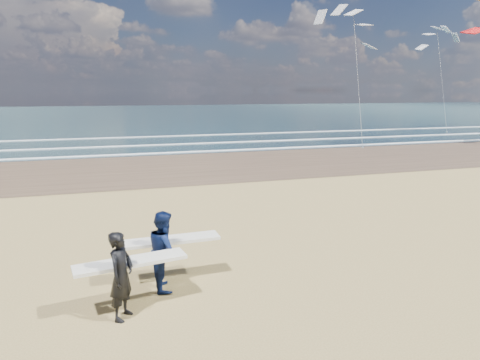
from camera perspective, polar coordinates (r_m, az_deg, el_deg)
name	(u,v)px	position (r m, az deg, el deg)	size (l,w,h in m)	color
wet_sand_strip	(407,153)	(32.26, 21.32, 3.34)	(220.00, 12.00, 0.01)	brown
ocean	(219,114)	(81.61, -2.88, 8.81)	(220.00, 100.00, 0.02)	#192E37
foam_breakers	(335,138)	(40.59, 12.52, 5.53)	(220.00, 11.70, 0.05)	white
surfer_near	(123,274)	(8.68, -15.37, -11.94)	(2.26, 1.17, 1.75)	black
surfer_far	(165,249)	(9.69, -9.95, -9.10)	(2.22, 1.08, 1.77)	#0B1842
kite_1	(357,63)	(36.41, 15.31, 14.86)	(5.93, 4.75, 11.69)	slate
kite_5	(441,70)	(52.22, 25.22, 13.17)	(5.45, 4.70, 12.08)	slate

